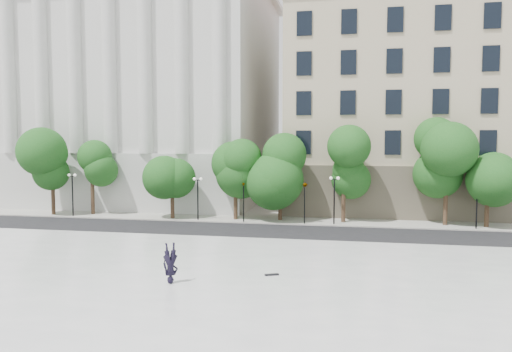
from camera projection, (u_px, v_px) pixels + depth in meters
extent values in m
plane|color=#AEABA4|center=(158.00, 309.00, 22.04)|extent=(160.00, 160.00, 0.00)
cube|color=white|center=(181.00, 284.00, 24.96)|extent=(44.00, 22.00, 0.45)
cube|color=black|center=(243.00, 232.00, 39.67)|extent=(60.00, 8.00, 0.02)
cube|color=#B3B0A6|center=(257.00, 220.00, 45.55)|extent=(60.00, 4.00, 0.12)
cube|color=silver|center=(146.00, 98.00, 62.42)|extent=(30.00, 26.00, 25.00)
cube|color=tan|center=(457.00, 111.00, 55.74)|extent=(36.00, 26.00, 21.00)
cube|color=#A04C33|center=(461.00, 3.00, 54.82)|extent=(34.00, 24.00, 1.40)
cylinder|color=black|center=(244.00, 203.00, 43.92)|extent=(0.10, 0.10, 3.50)
imported|color=black|center=(244.00, 180.00, 43.76)|extent=(0.57, 1.73, 0.69)
cylinder|color=black|center=(305.00, 205.00, 42.93)|extent=(0.10, 0.10, 3.50)
imported|color=black|center=(305.00, 181.00, 42.76)|extent=(0.91, 1.80, 0.71)
imported|color=black|center=(171.00, 278.00, 24.35)|extent=(1.63, 2.09, 0.54)
cube|color=black|center=(272.00, 275.00, 25.76)|extent=(0.75, 0.47, 0.08)
cylinder|color=#382619|center=(53.00, 202.00, 48.18)|extent=(0.36, 0.36, 2.70)
sphere|color=#164E18|center=(52.00, 164.00, 47.90)|extent=(4.31, 4.31, 4.31)
cylinder|color=#382619|center=(93.00, 199.00, 48.50)|extent=(0.36, 0.36, 3.18)
sphere|color=#164E18|center=(92.00, 155.00, 48.17)|extent=(3.42, 3.42, 3.42)
cylinder|color=#382619|center=(172.00, 206.00, 46.02)|extent=(0.36, 0.36, 2.52)
sphere|color=#164E18|center=(172.00, 169.00, 45.76)|extent=(3.82, 3.82, 3.82)
cylinder|color=#382619|center=(236.00, 207.00, 45.40)|extent=(0.36, 0.36, 2.45)
sphere|color=#164E18|center=(235.00, 171.00, 45.14)|extent=(4.29, 4.29, 4.29)
cylinder|color=#382619|center=(280.00, 208.00, 45.10)|extent=(0.36, 0.36, 2.42)
sphere|color=#164E18|center=(280.00, 172.00, 44.85)|extent=(4.44, 4.44, 4.44)
cylinder|color=#382619|center=(343.00, 208.00, 43.93)|extent=(0.36, 0.36, 2.74)
sphere|color=#164E18|center=(344.00, 166.00, 43.64)|extent=(3.58, 3.58, 3.58)
cylinder|color=#382619|center=(445.00, 208.00, 42.38)|extent=(0.36, 0.36, 3.22)
sphere|color=#164E18|center=(447.00, 156.00, 42.04)|extent=(4.40, 4.40, 4.40)
cylinder|color=#382619|center=(487.00, 213.00, 41.45)|extent=(0.36, 0.36, 2.63)
sphere|color=#164E18|center=(488.00, 170.00, 41.17)|extent=(4.14, 4.14, 4.14)
cylinder|color=black|center=(73.00, 197.00, 47.28)|extent=(0.12, 0.12, 3.91)
cube|color=black|center=(72.00, 176.00, 47.13)|extent=(0.60, 0.06, 0.06)
sphere|color=white|center=(69.00, 175.00, 47.17)|extent=(0.28, 0.28, 0.28)
sphere|color=white|center=(75.00, 175.00, 47.06)|extent=(0.28, 0.28, 0.28)
cylinder|color=black|center=(198.00, 201.00, 45.00)|extent=(0.12, 0.12, 3.73)
cube|color=black|center=(198.00, 180.00, 44.85)|extent=(0.60, 0.06, 0.06)
sphere|color=white|center=(194.00, 179.00, 44.90)|extent=(0.28, 0.28, 0.28)
sphere|color=white|center=(201.00, 179.00, 44.79)|extent=(0.28, 0.28, 0.28)
cylinder|color=black|center=(334.00, 202.00, 42.74)|extent=(0.12, 0.12, 3.99)
cube|color=black|center=(334.00, 179.00, 42.58)|extent=(0.60, 0.06, 0.06)
sphere|color=white|center=(331.00, 178.00, 42.63)|extent=(0.28, 0.28, 0.28)
sphere|color=white|center=(338.00, 178.00, 42.52)|extent=(0.28, 0.28, 0.28)
cylinder|color=black|center=(477.00, 205.00, 40.61)|extent=(0.12, 0.12, 4.09)
cube|color=black|center=(478.00, 180.00, 40.45)|extent=(0.60, 0.06, 0.06)
sphere|color=white|center=(474.00, 179.00, 40.50)|extent=(0.28, 0.28, 0.28)
sphere|color=white|center=(482.00, 179.00, 40.38)|extent=(0.28, 0.28, 0.28)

